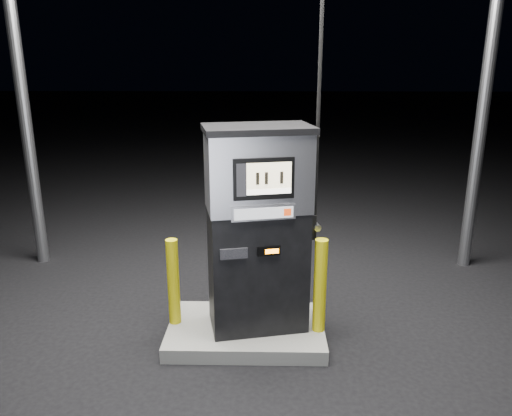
{
  "coord_description": "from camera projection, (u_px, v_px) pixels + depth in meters",
  "views": [
    {
      "loc": [
        0.2,
        -4.59,
        2.8
      ],
      "look_at": [
        0.1,
        0.0,
        1.41
      ],
      "focal_mm": 35.0,
      "sensor_mm": 36.0,
      "label": 1
    }
  ],
  "objects": [
    {
      "name": "pump_island",
      "position": [
        246.0,
        331.0,
        5.19
      ],
      "size": [
        1.6,
        1.0,
        0.15
      ],
      "primitive_type": "cube",
      "color": "slate",
      "rests_on": "ground"
    },
    {
      "name": "bollard_right",
      "position": [
        320.0,
        286.0,
        4.93
      ],
      "size": [
        0.14,
        0.14,
        0.97
      ],
      "primitive_type": "cylinder",
      "rotation": [
        0.0,
        0.0,
        0.09
      ],
      "color": "#C7BA0B",
      "rests_on": "pump_island"
    },
    {
      "name": "fuel_dispenser",
      "position": [
        258.0,
        228.0,
        4.88
      ],
      "size": [
        1.18,
        0.8,
        4.25
      ],
      "rotation": [
        0.0,
        0.0,
        0.21
      ],
      "color": "black",
      "rests_on": "pump_island"
    },
    {
      "name": "ground",
      "position": [
        246.0,
        337.0,
        5.21
      ],
      "size": [
        80.0,
        80.0,
        0.0
      ],
      "primitive_type": "plane",
      "color": "black",
      "rests_on": "ground"
    },
    {
      "name": "bollard_left",
      "position": [
        173.0,
        282.0,
        5.08
      ],
      "size": [
        0.14,
        0.14,
        0.92
      ],
      "primitive_type": "cylinder",
      "rotation": [
        0.0,
        0.0,
        0.13
      ],
      "color": "#C7BA0B",
      "rests_on": "pump_island"
    }
  ]
}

